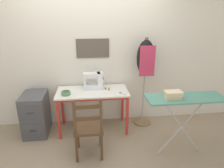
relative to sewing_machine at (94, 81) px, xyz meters
The scene contains 13 objects.
ground_plane 0.95m from the sewing_machine, 95.52° to the right, with size 14.00×14.00×0.00m, color gray.
wall_back 0.48m from the sewing_machine, 99.07° to the left, with size 10.00×0.07×2.55m.
sewing_table 0.26m from the sewing_machine, 106.96° to the right, with size 1.18×0.57×0.73m.
sewing_machine is the anchor object (origin of this frame).
fabric_bowl 0.52m from the sewing_machine, 153.34° to the right, with size 0.14×0.14×0.06m.
scissors 0.52m from the sewing_machine, 32.30° to the right, with size 0.12×0.14×0.01m.
thread_spool_near_machine 0.23m from the sewing_machine, 22.77° to the right, with size 0.03×0.03×0.04m.
thread_spool_mid_table 0.28m from the sewing_machine, 25.40° to the right, with size 0.03×0.03×0.04m.
wooden_chair 0.90m from the sewing_machine, 98.24° to the right, with size 0.40×0.38×0.94m.
filing_cabinet 1.12m from the sewing_machine, behind, with size 0.38×0.53×0.71m.
dress_form 0.91m from the sewing_machine, ahead, with size 0.32×0.32×1.59m.
ironing_board 1.49m from the sewing_machine, 36.56° to the right, with size 1.05×0.36×0.90m.
storage_box 1.36m from the sewing_machine, 42.13° to the right, with size 0.23×0.14×0.10m.
Camera 1 is at (-0.02, -2.81, 1.98)m, focal length 32.00 mm.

